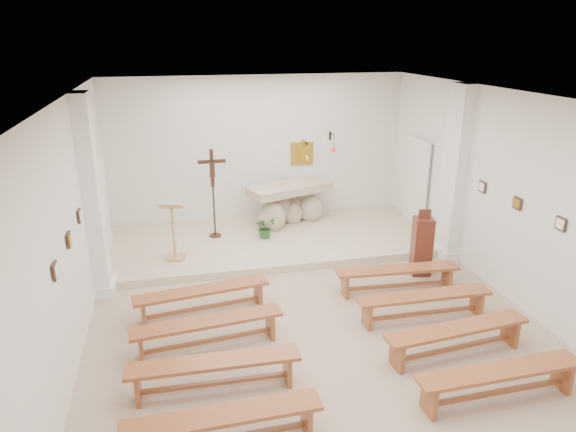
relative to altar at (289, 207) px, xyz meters
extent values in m
cube|color=tan|center=(-0.58, -4.35, -0.54)|extent=(7.00, 10.00, 0.00)
cube|color=silver|center=(-4.07, -4.35, 1.21)|extent=(0.02, 10.00, 3.50)
cube|color=silver|center=(2.91, -4.35, 1.21)|extent=(0.02, 10.00, 3.50)
cube|color=silver|center=(-0.58, 0.64, 1.21)|extent=(7.00, 0.02, 3.50)
cube|color=silver|center=(-0.58, -4.35, 2.95)|extent=(7.00, 10.00, 0.02)
cube|color=beige|center=(-0.58, -0.85, -0.46)|extent=(6.98, 3.00, 0.15)
cube|color=white|center=(-3.95, -2.35, 1.21)|extent=(0.26, 0.55, 3.50)
cube|color=white|center=(2.79, -2.35, 1.21)|extent=(0.26, 0.55, 3.50)
cube|color=gold|center=(0.47, 0.61, 1.11)|extent=(0.55, 0.04, 0.55)
cube|color=black|center=(1.17, 0.62, 1.51)|extent=(0.04, 0.02, 0.20)
cylinder|color=black|center=(1.17, 0.47, 1.58)|extent=(0.02, 0.30, 0.02)
cylinder|color=black|center=(1.17, 0.32, 1.41)|extent=(0.01, 0.01, 0.34)
sphere|color=red|center=(1.17, 0.32, 1.22)|extent=(0.11, 0.11, 0.11)
cube|color=#392419|center=(-4.05, -5.15, 1.18)|extent=(0.03, 0.20, 0.20)
cube|color=#392419|center=(-4.05, -4.15, 1.18)|extent=(0.03, 0.20, 0.20)
cube|color=#392419|center=(-4.05, -3.15, 1.18)|extent=(0.03, 0.20, 0.20)
cube|color=#392419|center=(2.89, -5.15, 1.18)|extent=(0.03, 0.20, 0.20)
cube|color=#392419|center=(2.89, -4.15, 1.18)|extent=(0.03, 0.20, 0.20)
cube|color=#392419|center=(2.89, -3.15, 1.18)|extent=(0.03, 0.20, 0.20)
cube|color=silver|center=(-4.01, -1.65, -0.27)|extent=(0.10, 0.85, 0.52)
cube|color=silver|center=(2.85, -1.65, -0.27)|extent=(0.10, 0.85, 0.52)
ellipsoid|color=#C5B496|center=(-0.47, -0.34, -0.12)|extent=(0.63, 0.54, 0.72)
ellipsoid|color=#C5B496|center=(0.56, 0.07, -0.14)|extent=(0.59, 0.50, 0.68)
ellipsoid|color=#C5B496|center=(-0.19, 0.13, -0.10)|extent=(0.68, 0.57, 0.63)
ellipsoid|color=#C5B496|center=(0.22, 0.25, -0.15)|extent=(0.55, 0.47, 0.59)
ellipsoid|color=#C5B496|center=(0.09, -0.02, -0.19)|extent=(0.46, 0.39, 0.55)
cube|color=#C5B496|center=(0.02, 0.01, 0.44)|extent=(2.10, 1.38, 0.19)
cube|color=tan|center=(-2.67, -1.52, -0.37)|extent=(0.42, 0.42, 0.04)
cylinder|color=tan|center=(-2.67, -1.52, 0.13)|extent=(0.05, 0.05, 1.03)
cube|color=tan|center=(-2.68, -1.54, 0.70)|extent=(0.48, 0.38, 0.17)
cube|color=white|center=(-2.68, -1.58, 0.75)|extent=(0.41, 0.31, 0.13)
cylinder|color=#3A1D12|center=(-1.78, -0.50, -0.37)|extent=(0.26, 0.26, 0.03)
cylinder|color=#3A1D12|center=(-1.78, -0.50, 0.20)|extent=(0.04, 0.04, 1.17)
cube|color=#3A1D12|center=(-1.78, -0.50, 1.16)|extent=(0.08, 0.06, 0.80)
cube|color=#3A1D12|center=(-1.78, -0.50, 1.30)|extent=(0.59, 0.07, 0.07)
cube|color=#3A1D12|center=(-1.78, -0.53, 1.13)|extent=(0.11, 0.05, 0.34)
imported|color=#245622|center=(-0.72, -0.84, -0.15)|extent=(0.56, 0.53, 0.48)
cube|color=#531F17|center=(1.89, -2.97, 0.03)|extent=(0.42, 0.42, 1.13)
cube|color=#531F17|center=(1.89, -2.97, 0.67)|extent=(0.23, 0.10, 0.18)
cube|color=#99522C|center=(-2.29, -3.56, -0.10)|extent=(2.22, 0.64, 0.05)
cube|color=#99522C|center=(-3.23, -3.69, -0.33)|extent=(0.10, 0.32, 0.42)
cube|color=#99522C|center=(-1.35, -3.43, -0.33)|extent=(0.10, 0.32, 0.42)
cube|color=#99522C|center=(-2.29, -3.56, -0.42)|extent=(1.84, 0.31, 0.05)
cube|color=#99522C|center=(1.13, -3.56, -0.10)|extent=(2.21, 0.50, 0.05)
cube|color=#99522C|center=(0.19, -3.50, -0.33)|extent=(0.08, 0.32, 0.42)
cube|color=#99522C|center=(2.08, -3.63, -0.33)|extent=(0.08, 0.32, 0.42)
cube|color=#99522C|center=(1.13, -3.56, -0.42)|extent=(1.85, 0.18, 0.05)
cube|color=#99522C|center=(-2.29, -4.55, -0.10)|extent=(2.22, 0.57, 0.05)
cube|color=#99522C|center=(-3.23, -4.65, -0.33)|extent=(0.09, 0.32, 0.42)
cube|color=#99522C|center=(-1.34, -4.46, -0.33)|extent=(0.09, 0.32, 0.42)
cube|color=#99522C|center=(-2.29, -4.55, -0.42)|extent=(1.84, 0.25, 0.05)
cube|color=#99522C|center=(1.13, -4.55, -0.10)|extent=(2.20, 0.39, 0.05)
cube|color=#99522C|center=(0.18, -4.54, -0.33)|extent=(0.07, 0.32, 0.42)
cube|color=#99522C|center=(2.08, -4.57, -0.33)|extent=(0.07, 0.32, 0.42)
cube|color=#99522C|center=(1.13, -4.55, -0.42)|extent=(1.85, 0.10, 0.05)
cube|color=#99522C|center=(-2.29, -5.55, -0.10)|extent=(2.21, 0.41, 0.05)
cube|color=#99522C|center=(-3.23, -5.52, -0.33)|extent=(0.07, 0.32, 0.42)
cube|color=#99522C|center=(-1.34, -5.57, -0.33)|extent=(0.07, 0.32, 0.42)
cube|color=#99522C|center=(-2.29, -5.55, -0.42)|extent=(1.85, 0.11, 0.05)
cube|color=#99522C|center=(1.13, -5.55, -0.10)|extent=(2.22, 0.56, 0.05)
cube|color=#99522C|center=(0.19, -5.64, -0.33)|extent=(0.09, 0.32, 0.42)
cube|color=#99522C|center=(2.08, -5.46, -0.33)|extent=(0.09, 0.32, 0.42)
cube|color=#99522C|center=(1.13, -5.55, -0.42)|extent=(1.84, 0.23, 0.05)
cube|color=#99522C|center=(-2.29, -6.54, -0.10)|extent=(2.20, 0.39, 0.05)
cube|color=#99522C|center=(-1.34, -6.52, -0.33)|extent=(0.07, 0.32, 0.42)
cube|color=#99522C|center=(1.13, -6.54, -0.10)|extent=(2.20, 0.38, 0.05)
cube|color=#99522C|center=(0.18, -6.55, -0.33)|extent=(0.06, 0.32, 0.42)
cube|color=#99522C|center=(2.08, -6.52, -0.33)|extent=(0.06, 0.32, 0.42)
cube|color=#99522C|center=(1.13, -6.54, -0.42)|extent=(1.85, 0.09, 0.05)
camera|label=1|loc=(-2.63, -11.10, 3.80)|focal=32.00mm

